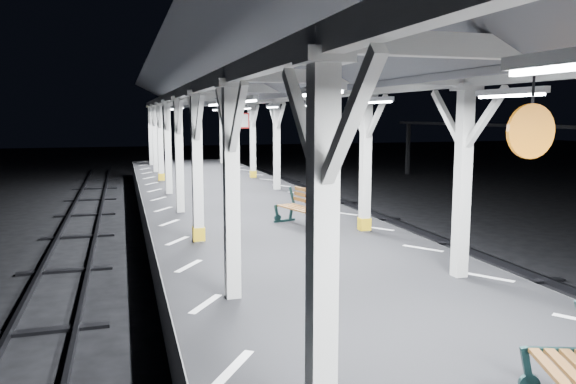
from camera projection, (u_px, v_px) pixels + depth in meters
name	position (u px, v px, depth m)	size (l,w,h in m)	color
ground	(313.00, 305.00, 11.27)	(120.00, 120.00, 0.00)	black
platform	(313.00, 281.00, 11.20)	(6.00, 50.00, 1.00)	black
hazard_stripes_left	(189.00, 266.00, 10.45)	(1.00, 48.00, 0.01)	silver
hazard_stripes_right	(423.00, 248.00, 11.82)	(1.00, 48.00, 0.01)	silver
track_left	(44.00, 328.00, 9.86)	(2.20, 60.00, 0.16)	#2D2D33
track_right	(522.00, 281.00, 12.67)	(2.20, 60.00, 0.16)	#2D2D33
canopy	(315.00, 74.00, 10.63)	(5.40, 49.00, 4.65)	beige
bench_mid	(305.00, 207.00, 14.08)	(1.04, 1.82, 0.93)	black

